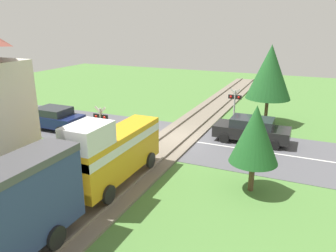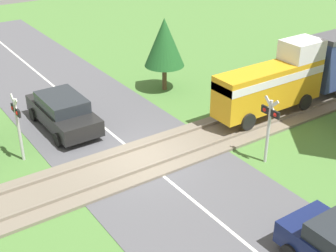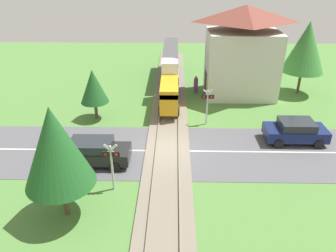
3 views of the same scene
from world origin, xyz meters
The scene contains 11 objects.
ground_plane centered at (0.00, 0.00, 0.00)m, with size 60.00×60.00×0.00m, color #4C7A38.
road_surface centered at (0.00, 0.00, 0.01)m, with size 48.00×6.40×0.02m.
track_bed centered at (0.00, 0.00, 0.07)m, with size 2.80×48.00×0.24m.
train centered at (0.00, 11.22, 1.87)m, with size 1.58×14.39×3.18m.
car_near_crossing centered at (-4.42, -1.44, 0.80)m, with size 4.47×1.97×1.51m.
car_far_side centered at (8.39, 1.44, 0.80)m, with size 3.95×2.03×1.51m.
crossing_signal_west_approach centered at (-2.76, -3.89, 1.78)m, with size 0.90×0.18×2.75m.
crossing_signal_east_approach centered at (2.76, 3.89, 1.78)m, with size 0.90×0.18×2.75m.
pedestrian_by_station centered at (2.33, 10.39, 0.70)m, with size 0.38×0.38×1.52m.
tree_roadside_hedge centered at (-5.52, 4.72, 2.57)m, with size 2.07×2.07×3.82m.
tree_beyond_track centered at (-4.67, -5.82, 3.71)m, with size 3.13×3.13×5.60m.
Camera 1 is at (-7.39, 17.91, 7.02)m, focal length 35.00 mm.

